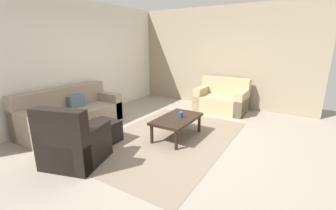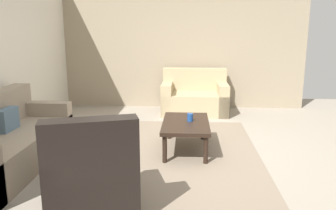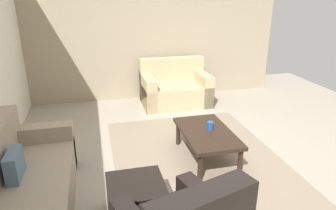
{
  "view_description": "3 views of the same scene",
  "coord_description": "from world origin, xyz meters",
  "px_view_note": "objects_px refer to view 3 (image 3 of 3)",
  "views": [
    {
      "loc": [
        -3.47,
        -2.14,
        1.82
      ],
      "look_at": [
        0.17,
        0.08,
        0.63
      ],
      "focal_mm": 24.16,
      "sensor_mm": 36.0,
      "label": 1
    },
    {
      "loc": [
        -4.4,
        -0.15,
        1.66
      ],
      "look_at": [
        0.23,
        0.13,
        0.63
      ],
      "focal_mm": 36.39,
      "sensor_mm": 36.0,
      "label": 2
    },
    {
      "loc": [
        -3.34,
        1.28,
        2.18
      ],
      "look_at": [
        0.1,
        0.43,
        0.86
      ],
      "focal_mm": 33.24,
      "sensor_mm": 36.0,
      "label": 3
    }
  ],
  "objects_px": {
    "couch_loveseat": "(174,89)",
    "ottoman": "(136,200)",
    "couch_main": "(14,199)",
    "coffee_table": "(207,135)",
    "cup": "(210,126)"
  },
  "relations": [
    {
      "from": "coffee_table",
      "to": "cup",
      "type": "distance_m",
      "value": 0.13
    },
    {
      "from": "couch_main",
      "to": "ottoman",
      "type": "distance_m",
      "value": 1.17
    },
    {
      "from": "couch_loveseat",
      "to": "cup",
      "type": "xyz_separation_m",
      "value": [
        -2.23,
        0.1,
        0.17
      ]
    },
    {
      "from": "couch_loveseat",
      "to": "coffee_table",
      "type": "bearing_deg",
      "value": 176.1
    },
    {
      "from": "couch_main",
      "to": "couch_loveseat",
      "type": "distance_m",
      "value": 3.87
    },
    {
      "from": "ottoman",
      "to": "coffee_table",
      "type": "bearing_deg",
      "value": -49.24
    },
    {
      "from": "couch_loveseat",
      "to": "ottoman",
      "type": "xyz_separation_m",
      "value": [
        -3.21,
        1.24,
        -0.1
      ]
    },
    {
      "from": "couch_main",
      "to": "cup",
      "type": "height_order",
      "value": "couch_main"
    },
    {
      "from": "ottoman",
      "to": "coffee_table",
      "type": "xyz_separation_m",
      "value": [
        0.94,
        -1.09,
        0.16
      ]
    },
    {
      "from": "couch_loveseat",
      "to": "coffee_table",
      "type": "relative_size",
      "value": 1.19
    },
    {
      "from": "couch_main",
      "to": "cup",
      "type": "relative_size",
      "value": 19.62
    },
    {
      "from": "couch_main",
      "to": "cup",
      "type": "bearing_deg",
      "value": -70.7
    },
    {
      "from": "couch_loveseat",
      "to": "couch_main",
      "type": "bearing_deg",
      "value": 141.78
    },
    {
      "from": "couch_loveseat",
      "to": "coffee_table",
      "type": "xyz_separation_m",
      "value": [
        -2.27,
        0.15,
        0.06
      ]
    },
    {
      "from": "couch_main",
      "to": "coffee_table",
      "type": "bearing_deg",
      "value": -71.13
    }
  ]
}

